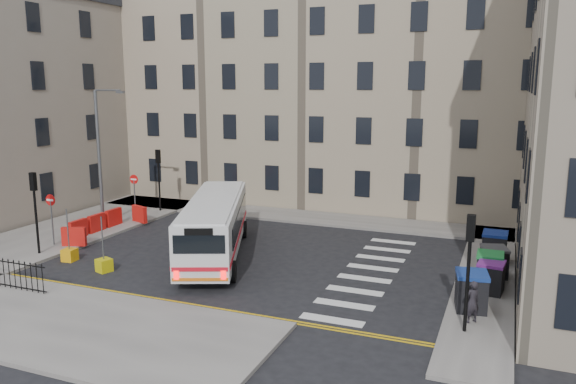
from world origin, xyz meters
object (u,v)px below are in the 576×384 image
Objects in this scene: wheelie_bin_c at (490,269)px; bollard_yellow at (70,255)px; streetlamp at (99,156)px; wheelie_bin_b at (491,277)px; bollard_chevron at (104,265)px; bus at (215,224)px; wheelie_bin_a at (471,291)px; wheelie_bin_d at (494,262)px; pedestrian at (472,302)px; wheelie_bin_e at (495,247)px.

wheelie_bin_c is 2.27× the size of bollard_yellow.
streetlamp is 6.33× the size of wheelie_bin_b.
bollard_chevron is (-16.62, -3.41, -0.50)m from wheelie_bin_b.
streetlamp reaches higher than bollard_yellow.
bus is 12.70m from wheelie_bin_a.
wheelie_bin_c is at bearing 14.79° from bollard_chevron.
bus is 7.20× the size of wheelie_bin_a.
wheelie_bin_c is at bearing -112.08° from wheelie_bin_d.
wheelie_bin_b is 2.13m from wheelie_bin_d.
wheelie_bin_a is 16.07m from bollard_chevron.
wheelie_bin_d reaches higher than bollard_yellow.
bus is at bearing -176.22° from wheelie_bin_b.
bus is 13.04m from wheelie_bin_b.
bollard_chevron is (2.63, -0.66, 0.00)m from bollard_yellow.
streetlamp reaches higher than bus.
wheelie_bin_a is 1.09× the size of wheelie_bin_c.
wheelie_bin_d is 17.57m from bollard_chevron.
pedestrian is 2.56× the size of bollard_chevron.
bus reaches higher than bollard_chevron.
wheelie_bin_b is (0.61, 2.13, -0.08)m from wheelie_bin_a.
wheelie_bin_b reaches higher than bollard_chevron.
wheelie_bin_c is at bearing 10.94° from bollard_yellow.
bus is at bearing -16.56° from streetlamp.
bus is (9.25, -2.75, -2.68)m from streetlamp.
wheelie_bin_b is 0.96m from wheelie_bin_c.
streetlamp reaches higher than wheelie_bin_a.
bollard_yellow is at bearing 165.91° from bollard_chevron.
streetlamp reaches higher than pedestrian.
bus is 7.82× the size of wheelie_bin_c.
wheelie_bin_b is at bearing -88.54° from wheelie_bin_e.
bus is 7.40× the size of wheelie_bin_d.
wheelie_bin_a reaches higher than bollard_chevron.
bollard_chevron is at bearing -40.23° from pedestrian.
pedestrian is at bearing -17.04° from streetlamp.
wheelie_bin_b is 3.41m from pedestrian.
wheelie_bin_c is at bearing -6.03° from streetlamp.
bollard_yellow is (3.00, -6.05, -4.04)m from streetlamp.
wheelie_bin_e reaches higher than bollard_chevron.
wheelie_bin_e is (22.24, 1.09, -3.47)m from streetlamp.
streetlamp is 7.87m from bollard_yellow.
bus is 13.17m from wheelie_bin_d.
bus is 12.95m from wheelie_bin_c.
wheelie_bin_c is 2.27× the size of bollard_chevron.
bollard_chevron is (-16.53, -4.36, -0.54)m from wheelie_bin_c.
bollard_yellow is (-19.16, -3.71, -0.54)m from wheelie_bin_c.
wheelie_bin_a is 2.46× the size of bollard_chevron.
pedestrian is at bearing -94.05° from wheelie_bin_a.
bollard_yellow is at bearing 178.77° from wheelie_bin_d.
streetlamp reaches higher than bollard_chevron.
streetlamp is 5.66× the size of wheelie_bin_d.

